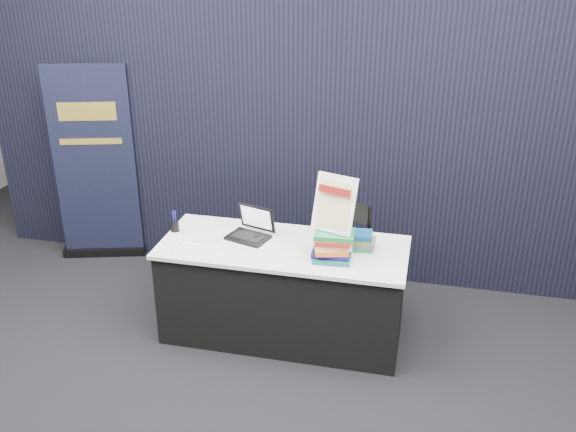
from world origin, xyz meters
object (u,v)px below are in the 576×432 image
at_px(display_table, 283,290).
at_px(book_stack_short, 357,240).
at_px(laptop, 249,230).
at_px(book_stack_tall, 332,246).
at_px(pullup_banner, 96,176).
at_px(stacking_chair, 339,258).
at_px(info_sign, 334,205).

bearing_deg(display_table, book_stack_short, 8.44).
relative_size(laptop, book_stack_tall, 1.25).
distance_m(book_stack_short, pullup_banner, 2.61).
distance_m(laptop, stacking_chair, 0.74).
height_order(book_stack_tall, pullup_banner, pullup_banner).
xyz_separation_m(book_stack_tall, stacking_chair, (-0.01, 0.43, -0.32)).
height_order(laptop, info_sign, info_sign).
relative_size(book_stack_tall, book_stack_short, 1.18).
bearing_deg(laptop, pullup_banner, 171.58).
height_order(display_table, book_stack_short, book_stack_short).
xyz_separation_m(laptop, pullup_banner, (-1.68, 0.79, -0.00)).
bearing_deg(pullup_banner, display_table, -40.65).
height_order(display_table, pullup_banner, pullup_banner).
xyz_separation_m(info_sign, stacking_chair, (-0.01, 0.40, -0.62)).
distance_m(pullup_banner, stacking_chair, 2.41).
bearing_deg(book_stack_tall, book_stack_short, 52.93).
distance_m(display_table, info_sign, 0.87).
bearing_deg(book_stack_tall, stacking_chair, 91.53).
relative_size(book_stack_short, pullup_banner, 0.13).
height_order(book_stack_short, stacking_chair, stacking_chair).
relative_size(book_stack_short, stacking_chair, 0.24).
distance_m(display_table, laptop, 0.52).
bearing_deg(info_sign, pullup_banner, 175.21).
height_order(book_stack_short, pullup_banner, pullup_banner).
xyz_separation_m(display_table, laptop, (-0.28, 0.09, 0.43)).
bearing_deg(stacking_chair, laptop, -147.99).
height_order(book_stack_tall, info_sign, info_sign).
distance_m(info_sign, pullup_banner, 2.55).
xyz_separation_m(display_table, book_stack_short, (0.53, 0.08, 0.44)).
relative_size(book_stack_short, info_sign, 0.57).
bearing_deg(laptop, stacking_chair, 35.61).
bearing_deg(book_stack_short, info_sign, -131.76).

